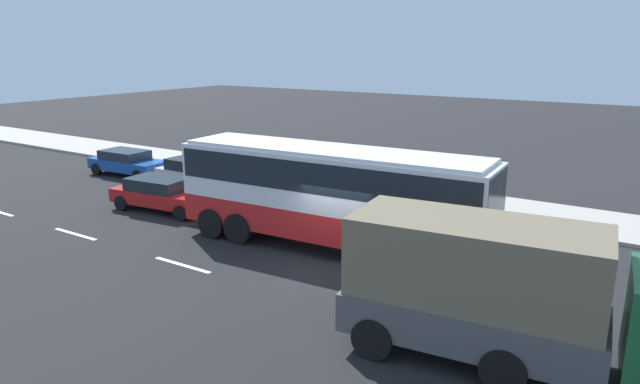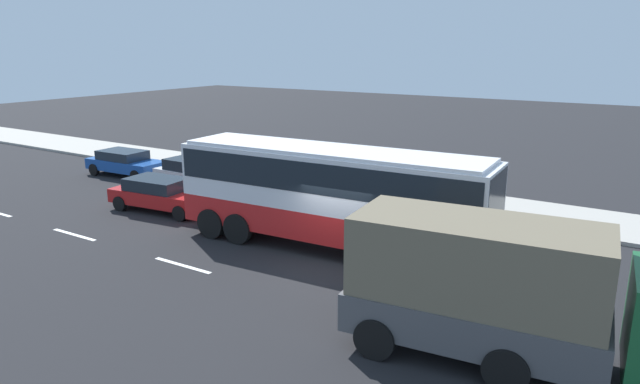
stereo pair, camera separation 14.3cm
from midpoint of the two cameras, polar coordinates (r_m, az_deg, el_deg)
The scene contains 9 objects.
ground_plane at distance 18.32m, azimuth 1.72°, elevation -7.31°, with size 120.00×120.00×0.00m, color black.
sidewalk_curb at distance 25.95m, azimuth 12.00°, elevation -0.81°, with size 80.00×4.00×0.15m, color #A8A399.
lane_centreline at distance 16.17m, azimuth -2.83°, elevation -10.40°, with size 33.27×0.16×0.01m.
coach_bus at distance 19.06m, azimuth 1.28°, elevation 0.44°, with size 11.09×3.10×3.51m.
cargo_truck at distance 12.96m, azimuth 19.64°, elevation -9.65°, with size 8.05×3.23×3.17m.
car_red_compact at distance 24.84m, azimuth -15.45°, elevation -0.11°, with size 4.68×2.25×1.39m.
car_silver_hatch at distance 28.42m, azimuth -12.11°, elevation 1.94°, with size 4.37×1.98×1.42m.
car_blue_saloon at distance 32.12m, azimuth -18.70°, elevation 2.89°, with size 4.53×2.03×1.35m.
pedestrian_near_curb at distance 25.70m, azimuth 6.22°, elevation 1.69°, with size 0.32×0.32×1.69m.
Camera 1 is at (8.83, -14.51, 6.84)m, focal length 31.78 mm.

